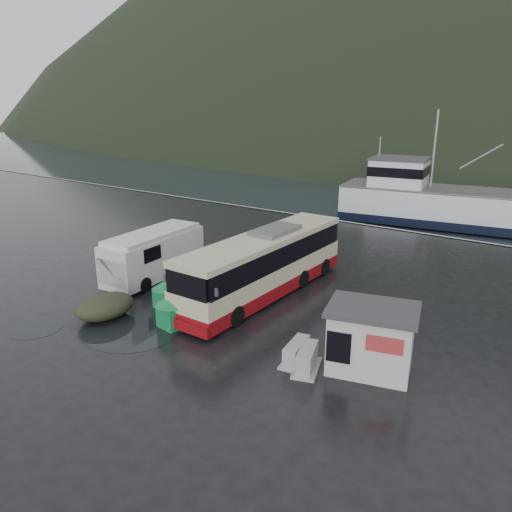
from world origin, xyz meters
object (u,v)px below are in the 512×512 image
Objects in this scene: ticket_kiosk at (369,369)px; jersey_barrier_a at (307,369)px; waste_bin_right at (173,326)px; dome_tent at (106,317)px; jersey_barrier_b at (296,362)px; fishing_trawler at (462,211)px; white_van at (155,278)px; coach_bus at (264,294)px; waste_bin_left at (167,306)px.

ticket_kiosk is 2.29m from jersey_barrier_a.
dome_tent is at bearing -161.08° from waste_bin_right.
fishing_trawler is (-1.61, 31.14, 0.00)m from jersey_barrier_b.
white_van is 4.23× the size of waste_bin_right.
coach_bus reaches higher than white_van.
white_van is 6.47m from waste_bin_right.
dome_tent is 9.82m from jersey_barrier_a.
white_van is at bearing -166.21° from coach_bus.
fishing_trawler is (7.54, 32.69, 0.00)m from dome_tent.
white_van is 4.17m from waste_bin_left.
jersey_barrier_a reaches higher than jersey_barrier_b.
ticket_kiosk is (11.59, 2.64, 0.00)m from dome_tent.
waste_bin_right is (-1.11, -5.42, 0.00)m from coach_bus.
waste_bin_left is at bearing 166.17° from ticket_kiosk.
waste_bin_left is 0.87× the size of waste_bin_right.
coach_bus is at bearing 136.36° from jersey_barrier_a.
fishing_trawler is (4.37, 31.60, 0.00)m from waste_bin_right.
waste_bin_right is 0.48× the size of ticket_kiosk.
coach_bus is 7.53m from jersey_barrier_a.
white_van is 11.66m from jersey_barrier_b.
white_van is at bearing 162.60° from jersey_barrier_a.
coach_bus reaches higher than jersey_barrier_a.
coach_bus is 7.79m from dome_tent.
waste_bin_right is 6.57m from jersey_barrier_a.
jersey_barrier_a is 31.46m from fishing_trawler.
waste_bin_right is at bearing -41.95° from white_van.
dome_tent is at bearing -118.41° from waste_bin_left.
waste_bin_left is 8.47m from jersey_barrier_a.
coach_bus reaches higher than waste_bin_left.
waste_bin_right reaches higher than dome_tent.
waste_bin_right reaches higher than jersey_barrier_b.
coach_bus is at bearing 53.85° from waste_bin_left.
coach_bus is 3.67× the size of ticket_kiosk.
ticket_kiosk reaches higher than jersey_barrier_a.
waste_bin_left is at bearing 173.04° from jersey_barrier_b.
waste_bin_left is at bearing 171.95° from jersey_barrier_a.
dome_tent is 33.54m from fishing_trawler.
dome_tent is at bearing 178.19° from ticket_kiosk.
ticket_kiosk is at bearing 12.83° from dome_tent.
ticket_kiosk reaches higher than dome_tent.
fishing_trawler reaches higher than coach_bus.
waste_bin_right is 8.56m from ticket_kiosk.
waste_bin_right is (5.17, -3.90, 0.00)m from white_van.
white_van reaches higher than jersey_barrier_b.
white_van is at bearing 111.83° from dome_tent.
jersey_barrier_a is at bearing -43.50° from coach_bus.
white_van reaches higher than waste_bin_right.
white_van is 2.02× the size of ticket_kiosk.
fishing_trawler is (6.19, 30.19, 0.00)m from waste_bin_left.
jersey_barrier_a is (-1.86, -1.33, 0.00)m from ticket_kiosk.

